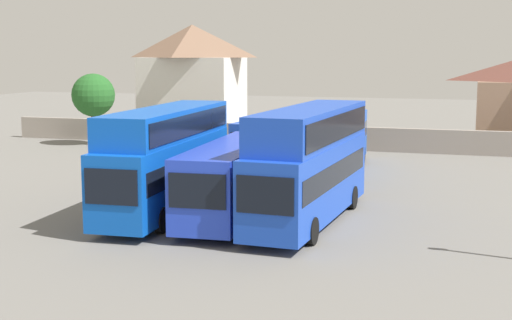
% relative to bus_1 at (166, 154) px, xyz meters
% --- Properties ---
extents(ground, '(140.00, 140.00, 0.00)m').
position_rel_bus_1_xyz_m(ground, '(3.35, 18.21, -2.76)').
color(ground, slate).
extents(depot_boundary_wall, '(56.00, 0.50, 1.80)m').
position_rel_bus_1_xyz_m(depot_boundary_wall, '(3.35, 24.33, -1.86)').
color(depot_boundary_wall, gray).
rests_on(depot_boundary_wall, ground).
extents(bus_1, '(3.14, 11.77, 4.89)m').
position_rel_bus_1_xyz_m(bus_1, '(0.00, 0.00, 0.00)').
color(bus_1, blue).
rests_on(bus_1, ground).
extents(bus_2, '(3.29, 10.71, 3.37)m').
position_rel_bus_1_xyz_m(bus_2, '(3.32, -0.12, -0.83)').
color(bus_2, blue).
rests_on(bus_2, ground).
extents(bus_3, '(3.11, 11.59, 5.05)m').
position_rel_bus_1_xyz_m(bus_3, '(6.77, 0.12, 0.09)').
color(bus_3, blue).
rests_on(bus_3, ground).
extents(bus_4, '(3.29, 10.38, 3.29)m').
position_rel_bus_1_xyz_m(bus_4, '(1.40, 14.30, -0.87)').
color(bus_4, blue).
rests_on(bus_4, ground).
extents(bus_5, '(3.46, 12.13, 3.46)m').
position_rel_bus_1_xyz_m(bus_5, '(5.45, 14.23, -0.78)').
color(bus_5, blue).
rests_on(bus_5, ground).
extents(house_terrace_left, '(8.71, 6.73, 9.84)m').
position_rel_bus_1_xyz_m(house_terrace_left, '(-11.38, 31.20, 2.27)').
color(house_terrace_left, silver).
rests_on(house_terrace_left, ground).
extents(tree_left_of_lot, '(3.43, 3.43, 5.74)m').
position_rel_bus_1_xyz_m(tree_left_of_lot, '(-15.91, 21.33, 1.22)').
color(tree_left_of_lot, brown).
rests_on(tree_left_of_lot, ground).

